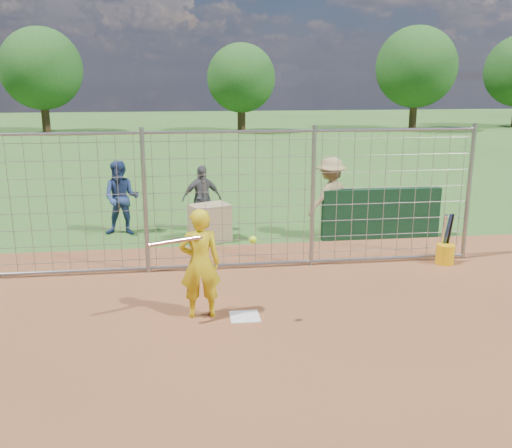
{
  "coord_description": "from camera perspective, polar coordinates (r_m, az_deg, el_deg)",
  "views": [
    {
      "loc": [
        -0.86,
        -7.9,
        3.44
      ],
      "look_at": [
        0.3,
        0.8,
        1.15
      ],
      "focal_mm": 40.0,
      "sensor_mm": 36.0,
      "label": 1
    }
  ],
  "objects": [
    {
      "name": "home_plate",
      "position": [
        8.48,
        -1.13,
        -9.26
      ],
      "size": [
        0.43,
        0.43,
        0.02
      ],
      "primitive_type": "cube",
      "color": "silver",
      "rests_on": "ground"
    },
    {
      "name": "equipment_in_play",
      "position": [
        7.85,
        -6.04,
        -1.63
      ],
      "size": [
        1.47,
        0.5,
        0.13
      ],
      "color": "silver",
      "rests_on": "ground"
    },
    {
      "name": "bystander_b",
      "position": [
        12.82,
        -5.45,
        2.5
      ],
      "size": [
        0.95,
        0.55,
        1.53
      ],
      "primitive_type": "imported",
      "rotation": [
        0.0,
        0.0,
        0.21
      ],
      "color": "#545558",
      "rests_on": "ground"
    },
    {
      "name": "bystander_a",
      "position": [
        12.9,
        -13.31,
        2.53
      ],
      "size": [
        0.87,
        0.72,
        1.65
      ],
      "primitive_type": "imported",
      "rotation": [
        0.0,
        0.0,
        -0.12
      ],
      "color": "navy",
      "rests_on": "ground"
    },
    {
      "name": "batter",
      "position": [
        8.27,
        -5.62,
        -3.96
      ],
      "size": [
        0.61,
        0.41,
        1.63
      ],
      "primitive_type": "imported",
      "rotation": [
        0.0,
        0.0,
        3.17
      ],
      "color": "gold",
      "rests_on": "ground"
    },
    {
      "name": "bucket_with_bats",
      "position": [
        11.28,
        18.39,
        -2.6
      ],
      "size": [
        0.34,
        0.35,
        0.97
      ],
      "color": "#F1AE0C",
      "rests_on": "ground"
    },
    {
      "name": "bystander_c",
      "position": [
        12.39,
        7.45,
        2.59
      ],
      "size": [
        1.31,
        1.13,
        1.76
      ],
      "primitive_type": "imported",
      "rotation": [
        0.0,
        0.0,
        3.65
      ],
      "color": "#9B8554",
      "rests_on": "ground"
    },
    {
      "name": "equipment_bin",
      "position": [
        12.17,
        -4.64,
        0.11
      ],
      "size": [
        0.95,
        0.82,
        0.8
      ],
      "primitive_type": "cube",
      "rotation": [
        0.0,
        0.0,
        0.39
      ],
      "color": "tan",
      "rests_on": "ground"
    },
    {
      "name": "dugout_wall",
      "position": [
        12.6,
        12.39,
        1.02
      ],
      "size": [
        2.6,
        0.2,
        1.1
      ],
      "primitive_type": "cube",
      "color": "#11381E",
      "rests_on": "ground"
    },
    {
      "name": "tree_line",
      "position": [
        36.25,
        -1.31,
        15.05
      ],
      "size": [
        44.66,
        6.72,
        6.48
      ],
      "color": "#3F2B19",
      "rests_on": "ground"
    },
    {
      "name": "backstop_fence",
      "position": [
        10.18,
        -2.57,
        2.23
      ],
      "size": [
        9.08,
        0.08,
        2.6
      ],
      "color": "gray",
      "rests_on": "ground"
    },
    {
      "name": "ground",
      "position": [
        8.66,
        -1.28,
        -8.78
      ],
      "size": [
        100.0,
        100.0,
        0.0
      ],
      "primitive_type": "plane",
      "color": "#2D591E",
      "rests_on": "ground"
    },
    {
      "name": "infield_dirt",
      "position": [
        6.05,
        2.05,
        -20.0
      ],
      "size": [
        18.0,
        18.0,
        0.0
      ],
      "primitive_type": "plane",
      "color": "brown",
      "rests_on": "ground"
    }
  ]
}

